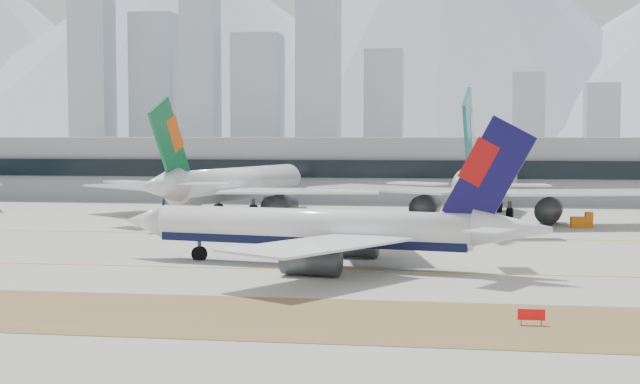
% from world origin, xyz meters
% --- Properties ---
extents(ground, '(3000.00, 3000.00, 0.00)m').
position_xyz_m(ground, '(0.00, 0.00, 0.00)').
color(ground, '#9E9C94').
rests_on(ground, ground).
extents(taxiing_airliner, '(52.87, 45.44, 17.84)m').
position_xyz_m(taxiing_airliner, '(4.47, -1.80, 4.30)').
color(taxiing_airliner, white).
rests_on(taxiing_airliner, ground).
extents(widebody_eva, '(60.14, 60.06, 22.17)m').
position_xyz_m(widebody_eva, '(-22.10, 59.08, 5.89)').
color(widebody_eva, white).
rests_on(widebody_eva, ground).
extents(widebody_cathay, '(64.11, 63.40, 23.14)m').
position_xyz_m(widebody_cathay, '(25.26, 57.35, 6.15)').
color(widebody_cathay, white).
rests_on(widebody_cathay, ground).
extents(terminal, '(280.00, 43.10, 15.00)m').
position_xyz_m(terminal, '(0.00, 114.84, 7.50)').
color(terminal, gray).
rests_on(terminal, ground).
extents(hold_sign_right, '(2.20, 0.15, 1.35)m').
position_xyz_m(hold_sign_right, '(25.60, -32.00, 0.88)').
color(hold_sign_right, red).
rests_on(hold_sign_right, ground).
extents(gse_b, '(3.55, 2.00, 2.60)m').
position_xyz_m(gse_b, '(-24.51, 36.76, 1.05)').
color(gse_b, orange).
rests_on(gse_b, ground).
extents(gse_c, '(3.55, 2.00, 2.60)m').
position_xyz_m(gse_c, '(40.70, 48.13, 1.05)').
color(gse_c, orange).
rests_on(gse_c, ground).
extents(city_skyline, '(342.00, 49.80, 140.00)m').
position_xyz_m(city_skyline, '(-106.76, 453.42, 49.80)').
color(city_skyline, '#9BA5B1').
rests_on(city_skyline, ground).
extents(mountain_ridge, '(2830.00, 1120.00, 470.00)m').
position_xyz_m(mountain_ridge, '(33.00, 1404.14, 181.85)').
color(mountain_ridge, '#9EA8B7').
rests_on(mountain_ridge, ground).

